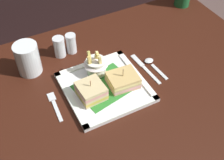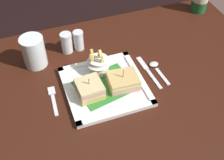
% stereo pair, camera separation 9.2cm
% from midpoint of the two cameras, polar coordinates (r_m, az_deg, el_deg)
% --- Properties ---
extents(dining_table, '(1.22, 0.85, 0.76)m').
position_cam_midpoint_polar(dining_table, '(1.16, -1.07, -6.87)').
color(dining_table, '#34150C').
rests_on(dining_table, ground_plane).
extents(square_plate, '(0.28, 0.28, 0.02)m').
position_cam_midpoint_polar(square_plate, '(1.03, -3.93, -1.49)').
color(square_plate, white).
rests_on(square_plate, dining_table).
extents(sandwich_half_left, '(0.09, 0.09, 0.08)m').
position_cam_midpoint_polar(sandwich_half_left, '(0.98, -6.75, -2.23)').
color(sandwich_half_left, '#DCB98A').
rests_on(sandwich_half_left, square_plate).
extents(sandwich_half_right, '(0.11, 0.09, 0.07)m').
position_cam_midpoint_polar(sandwich_half_right, '(1.02, -0.50, -0.09)').
color(sandwich_half_right, tan).
rests_on(sandwich_half_right, square_plate).
extents(fries_cup, '(0.09, 0.09, 0.10)m').
position_cam_midpoint_polar(fries_cup, '(1.05, -5.65, 2.97)').
color(fries_cup, white).
rests_on(fries_cup, square_plate).
extents(water_glass, '(0.09, 0.09, 0.12)m').
position_cam_midpoint_polar(water_glass, '(1.11, -18.17, 3.47)').
color(water_glass, silver).
rests_on(water_glass, dining_table).
extents(fork, '(0.03, 0.13, 0.00)m').
position_cam_midpoint_polar(fork, '(1.01, -13.63, -4.72)').
color(fork, silver).
rests_on(fork, dining_table).
extents(knife, '(0.03, 0.18, 0.00)m').
position_cam_midpoint_polar(knife, '(1.11, 3.85, 2.36)').
color(knife, silver).
rests_on(knife, dining_table).
extents(spoon, '(0.04, 0.12, 0.01)m').
position_cam_midpoint_polar(spoon, '(1.12, 5.28, 3.14)').
color(spoon, silver).
rests_on(spoon, dining_table).
extents(salt_shaker, '(0.04, 0.04, 0.08)m').
position_cam_midpoint_polar(salt_shaker, '(1.16, -12.36, 5.97)').
color(salt_shaker, silver).
rests_on(salt_shaker, dining_table).
extents(pepper_shaker, '(0.04, 0.04, 0.08)m').
position_cam_midpoint_polar(pepper_shaker, '(1.17, -10.13, 6.67)').
color(pepper_shaker, silver).
rests_on(pepper_shaker, dining_table).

